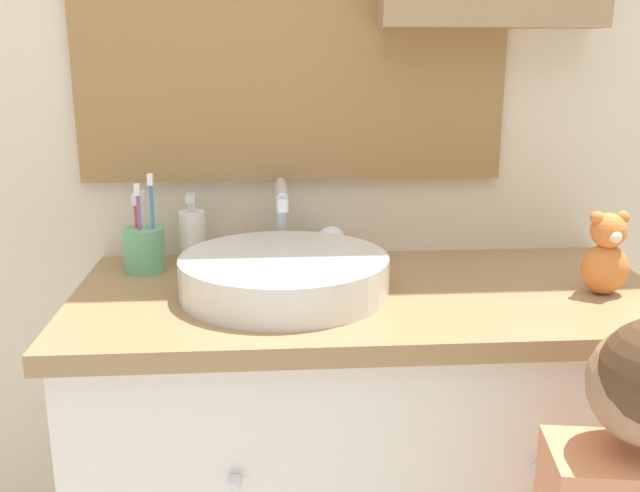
% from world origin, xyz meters
% --- Properties ---
extents(wall_back, '(3.20, 0.18, 2.50)m').
position_xyz_m(wall_back, '(0.01, 0.62, 1.28)').
color(wall_back, beige).
rests_on(wall_back, ground_plane).
extents(vanity_counter, '(1.09, 0.53, 0.81)m').
position_xyz_m(vanity_counter, '(0.00, 0.34, 0.40)').
color(vanity_counter, silver).
rests_on(vanity_counter, ground_plane).
extents(sink_basin, '(0.38, 0.44, 0.18)m').
position_xyz_m(sink_basin, '(-0.16, 0.34, 0.84)').
color(sink_basin, silver).
rests_on(sink_basin, vanity_counter).
extents(toothbrush_holder, '(0.08, 0.08, 0.20)m').
position_xyz_m(toothbrush_holder, '(-0.44, 0.49, 0.86)').
color(toothbrush_holder, '#66B27F').
rests_on(toothbrush_holder, vanity_counter).
extents(soap_dispenser, '(0.05, 0.05, 0.15)m').
position_xyz_m(soap_dispenser, '(-0.34, 0.54, 0.86)').
color(soap_dispenser, white).
rests_on(soap_dispenser, vanity_counter).
extents(teddy_bear, '(0.08, 0.07, 0.15)m').
position_xyz_m(teddy_bear, '(0.42, 0.29, 0.88)').
color(teddy_bear, orange).
rests_on(teddy_bear, vanity_counter).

